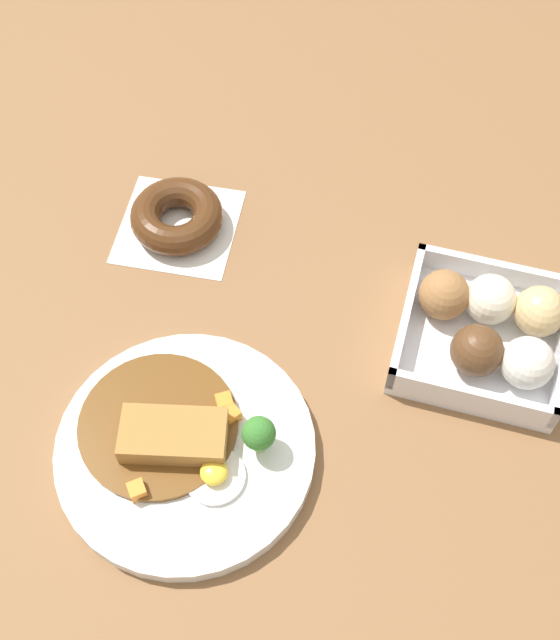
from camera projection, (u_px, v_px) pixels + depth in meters
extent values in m
plane|color=brown|center=(291.00, 376.00, 0.86)|extent=(1.60, 1.60, 0.00)
cylinder|color=white|center=(186.00, 449.00, 0.80)|extent=(0.25, 0.25, 0.02)
cylinder|color=brown|center=(158.00, 425.00, 0.80)|extent=(0.16, 0.16, 0.01)
cube|color=#A87538|center=(174.00, 435.00, 0.78)|extent=(0.11, 0.07, 0.02)
cylinder|color=white|center=(215.00, 476.00, 0.78)|extent=(0.06, 0.06, 0.00)
ellipsoid|color=yellow|center=(214.00, 472.00, 0.77)|extent=(0.03, 0.03, 0.01)
cylinder|color=#8CB766|center=(259.00, 442.00, 0.79)|extent=(0.01, 0.01, 0.02)
sphere|color=#387A2D|center=(259.00, 433.00, 0.77)|extent=(0.03, 0.03, 0.03)
cube|color=orange|center=(137.00, 490.00, 0.76)|extent=(0.02, 0.02, 0.02)
cube|color=orange|center=(224.00, 402.00, 0.81)|extent=(0.02, 0.02, 0.02)
cube|color=orange|center=(231.00, 414.00, 0.80)|extent=(0.02, 0.02, 0.02)
cube|color=white|center=(479.00, 342.00, 0.87)|extent=(0.17, 0.17, 0.01)
cube|color=white|center=(406.00, 314.00, 0.86)|extent=(0.01, 0.17, 0.03)
cube|color=white|center=(494.00, 271.00, 0.89)|extent=(0.17, 0.01, 0.03)
cube|color=white|center=(471.00, 398.00, 0.81)|extent=(0.17, 0.01, 0.03)
sphere|color=#DBB77A|center=(539.00, 311.00, 0.85)|extent=(0.05, 0.05, 0.05)
sphere|color=#EFE5C6|center=(490.00, 299.00, 0.86)|extent=(0.05, 0.05, 0.05)
sphere|color=#9E6B3D|center=(444.00, 295.00, 0.86)|extent=(0.05, 0.05, 0.05)
sphere|color=silver|center=(527.00, 363.00, 0.82)|extent=(0.05, 0.05, 0.05)
sphere|color=brown|center=(477.00, 350.00, 0.83)|extent=(0.05, 0.05, 0.05)
cube|color=white|center=(178.00, 226.00, 0.96)|extent=(0.14, 0.14, 0.00)
torus|color=#4C2B14|center=(177.00, 216.00, 0.94)|extent=(0.11, 0.11, 0.03)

